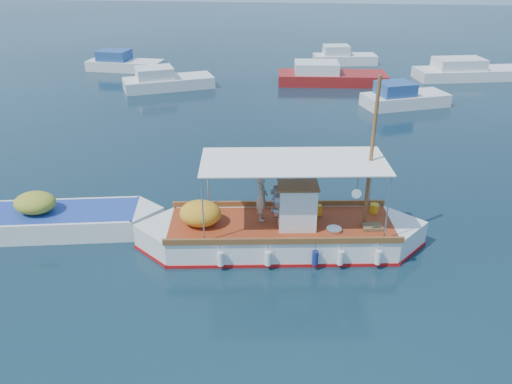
# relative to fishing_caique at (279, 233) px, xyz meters

# --- Properties ---
(ground) EXTENTS (160.00, 160.00, 0.00)m
(ground) POSITION_rel_fishing_caique_xyz_m (-0.28, 0.60, -0.54)
(ground) COLOR black
(ground) RESTS_ON ground
(fishing_caique) EXTENTS (10.08, 3.64, 6.20)m
(fishing_caique) POSITION_rel_fishing_caique_xyz_m (0.00, 0.00, 0.00)
(fishing_caique) COLOR white
(fishing_caique) RESTS_ON ground
(dinghy) EXTENTS (7.18, 2.97, 1.78)m
(dinghy) POSITION_rel_fishing_caique_xyz_m (-7.99, 0.22, -0.17)
(dinghy) COLOR white
(dinghy) RESTS_ON ground
(bg_boat_nw) EXTENTS (6.79, 4.93, 1.80)m
(bg_boat_nw) POSITION_rel_fishing_caique_xyz_m (-9.69, 20.32, -0.05)
(bg_boat_nw) COLOR silver
(bg_boat_nw) RESTS_ON ground
(bg_boat_n) EXTENTS (8.27, 3.34, 1.80)m
(bg_boat_n) POSITION_rel_fishing_caique_xyz_m (2.14, 23.14, -0.05)
(bg_boat_n) COLOR maroon
(bg_boat_n) RESTS_ON ground
(bg_boat_ne) EXTENTS (5.89, 4.09, 1.80)m
(bg_boat_ne) POSITION_rel_fishing_caique_xyz_m (6.81, 17.72, -0.05)
(bg_boat_ne) COLOR silver
(bg_boat_ne) RESTS_ON ground
(bg_boat_e) EXTENTS (9.52, 4.49, 1.80)m
(bg_boat_e) POSITION_rel_fishing_caique_xyz_m (13.22, 25.89, -0.05)
(bg_boat_e) COLOR silver
(bg_boat_e) RESTS_ON ground
(bg_boat_far_w) EXTENTS (6.32, 2.79, 1.80)m
(bg_boat_far_w) POSITION_rel_fishing_caique_xyz_m (-14.88, 25.78, -0.05)
(bg_boat_far_w) COLOR silver
(bg_boat_far_w) RESTS_ON ground
(bg_boat_far_n) EXTENTS (5.65, 2.80, 1.80)m
(bg_boat_far_n) POSITION_rel_fishing_caique_xyz_m (3.51, 30.21, -0.05)
(bg_boat_far_n) COLOR silver
(bg_boat_far_n) RESTS_ON ground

